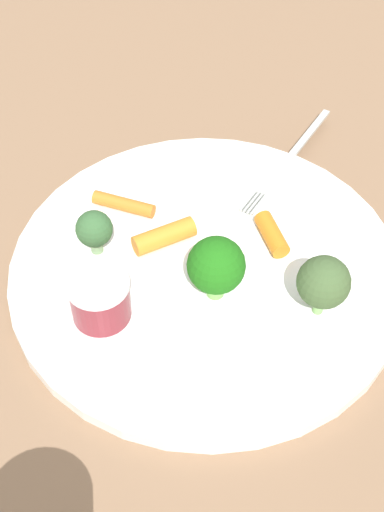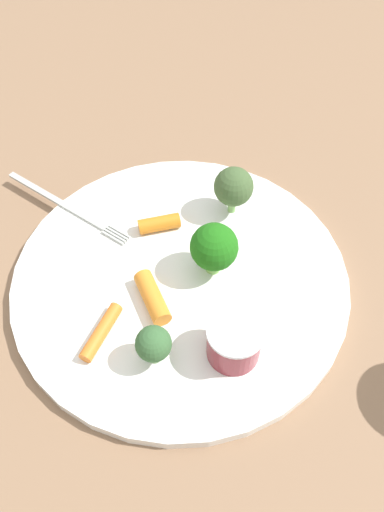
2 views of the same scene
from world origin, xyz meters
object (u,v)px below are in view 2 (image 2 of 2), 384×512
object	(u,v)px
broccoli_floret_0	(215,251)
broccoli_floret_2	(234,187)
carrot_stick_0	(159,224)
carrot_stick_1	(152,297)
sauce_cup	(234,342)
fork	(68,207)
plate	(180,277)
carrot_stick_2	(101,332)
broccoli_floret_1	(154,344)

from	to	relation	value
broccoli_floret_0	broccoli_floret_2	xyz separation A→B (m)	(0.03, 0.08, 0.00)
carrot_stick_0	carrot_stick_1	distance (m)	0.09
sauce_cup	broccoli_floret_2	world-z (taller)	broccoli_floret_2
broccoli_floret_2	carrot_stick_0	xyz separation A→B (m)	(-0.08, -0.01, -0.03)
broccoli_floret_2	fork	distance (m)	0.18
plate	broccoli_floret_2	xyz separation A→B (m)	(0.06, 0.07, 0.04)
carrot_stick_2	fork	distance (m)	0.16
sauce_cup	carrot_stick_2	distance (m)	0.11
plate	broccoli_floret_0	xyz separation A→B (m)	(0.03, -0.00, 0.04)
broccoli_floret_1	carrot_stick_2	xyz separation A→B (m)	(-0.04, 0.03, -0.02)
sauce_cup	broccoli_floret_1	world-z (taller)	broccoli_floret_1
sauce_cup	carrot_stick_1	xyz separation A→B (m)	(-0.06, 0.06, -0.01)
broccoli_floret_2	fork	world-z (taller)	broccoli_floret_2
broccoli_floret_1	plate	bearing A→B (deg)	68.84
sauce_cup	broccoli_floret_0	xyz separation A→B (m)	(-0.00, 0.09, 0.01)
fork	plate	bearing A→B (deg)	-43.80
broccoli_floret_0	broccoli_floret_1	world-z (taller)	broccoli_floret_0
sauce_cup	carrot_stick_0	bearing A→B (deg)	107.39
carrot_stick_0	fork	bearing A→B (deg)	155.12
broccoli_floret_0	carrot_stick_1	bearing A→B (deg)	-157.17
carrot_stick_1	carrot_stick_0	bearing A→B (deg)	79.85
plate	broccoli_floret_0	bearing A→B (deg)	-6.40
broccoli_floret_1	carrot_stick_1	size ratio (longest dim) A/B	0.78
sauce_cup	broccoli_floret_0	world-z (taller)	broccoli_floret_0
broccoli_floret_2	plate	bearing A→B (deg)	-131.42
plate	carrot_stick_0	bearing A→B (deg)	102.90
broccoli_floret_2	carrot_stick_2	xyz separation A→B (m)	(-0.14, -0.13, -0.03)
sauce_cup	broccoli_floret_1	bearing A→B (deg)	176.37
broccoli_floret_2	fork	size ratio (longest dim) A/B	0.43
carrot_stick_1	carrot_stick_2	size ratio (longest dim) A/B	0.95
sauce_cup	carrot_stick_2	world-z (taller)	sauce_cup
plate	carrot_stick_2	world-z (taller)	carrot_stick_2
broccoli_floret_2	fork	xyz separation A→B (m)	(-0.17, 0.03, -0.03)
sauce_cup	carrot_stick_1	world-z (taller)	sauce_cup
plate	sauce_cup	world-z (taller)	sauce_cup
broccoli_floret_1	broccoli_floret_2	bearing A→B (deg)	58.37
plate	fork	distance (m)	0.15
plate	broccoli_floret_2	size ratio (longest dim) A/B	5.85
plate	carrot_stick_1	world-z (taller)	carrot_stick_1
carrot_stick_0	fork	xyz separation A→B (m)	(-0.09, 0.04, -0.01)
plate	carrot_stick_0	distance (m)	0.06
sauce_cup	fork	bearing A→B (deg)	126.08
sauce_cup	broccoli_floret_1	distance (m)	0.07
carrot_stick_2	fork	world-z (taller)	carrot_stick_2
carrot_stick_1	broccoli_floret_1	bearing A→B (deg)	-93.68
broccoli_floret_1	carrot_stick_2	bearing A→B (deg)	146.52
broccoli_floret_0	carrot_stick_2	distance (m)	0.12
carrot_stick_2	plate	bearing A→B (deg)	36.33
plate	carrot_stick_2	bearing A→B (deg)	-143.67
plate	broccoli_floret_1	distance (m)	0.10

